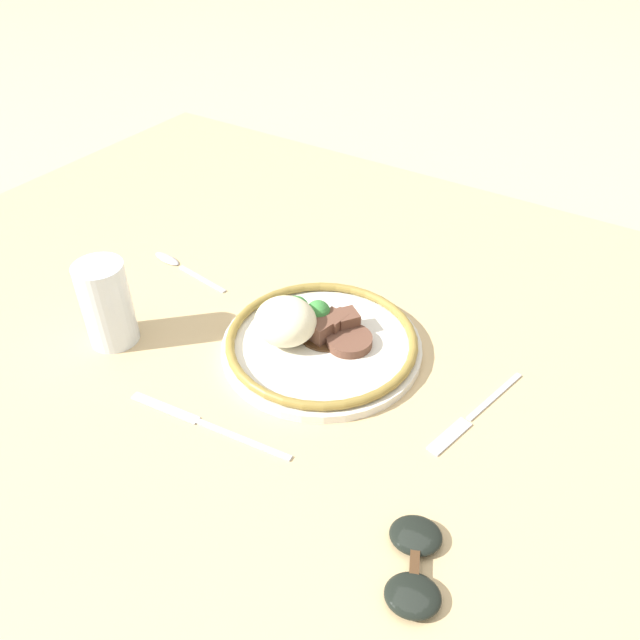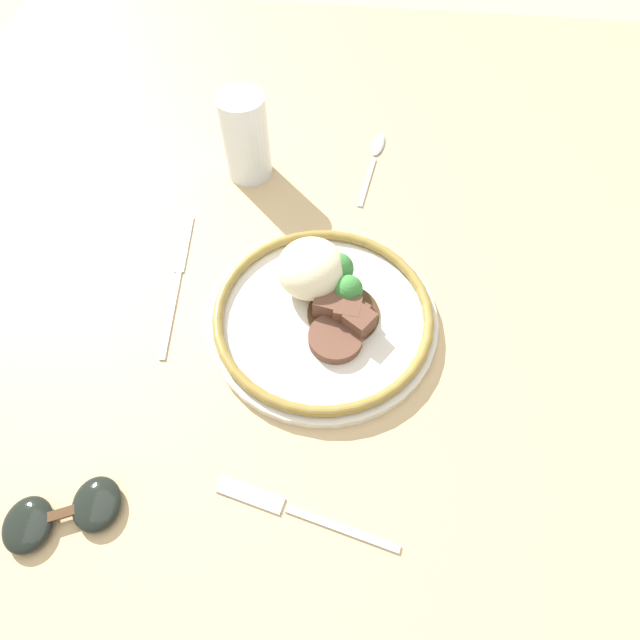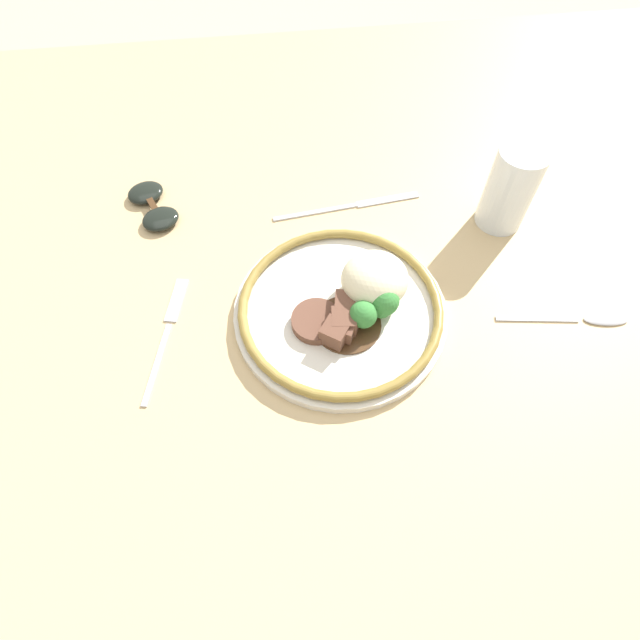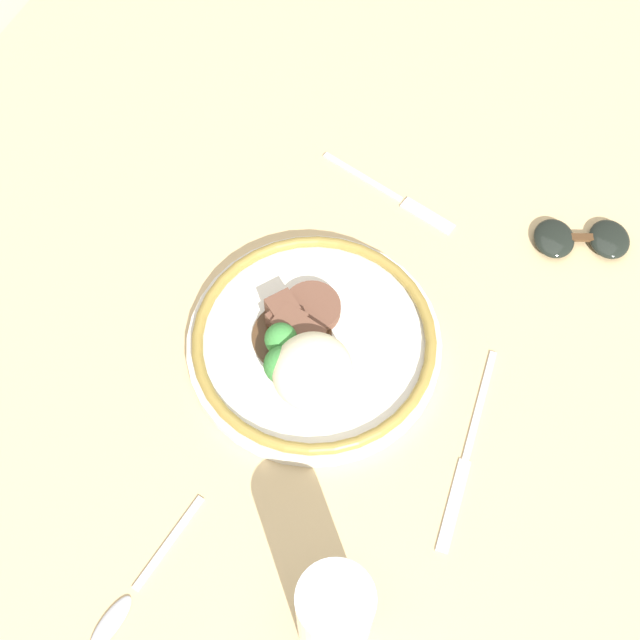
# 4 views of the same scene
# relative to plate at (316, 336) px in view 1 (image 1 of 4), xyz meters

# --- Properties ---
(ground_plane) EXTENTS (8.00, 8.00, 0.00)m
(ground_plane) POSITION_rel_plate_xyz_m (-0.03, 0.06, -0.05)
(ground_plane) COLOR tan
(dining_table) EXTENTS (1.56, 1.24, 0.03)m
(dining_table) POSITION_rel_plate_xyz_m (-0.03, 0.06, -0.04)
(dining_table) COLOR tan
(dining_table) RESTS_ON ground
(plate) EXTENTS (0.27, 0.27, 0.07)m
(plate) POSITION_rel_plate_xyz_m (0.00, 0.00, 0.00)
(plate) COLOR silver
(plate) RESTS_ON dining_table
(juice_glass) EXTENTS (0.06, 0.06, 0.12)m
(juice_glass) POSITION_rel_plate_xyz_m (0.24, 0.13, 0.03)
(juice_glass) COLOR orange
(juice_glass) RESTS_ON dining_table
(fork) EXTENTS (0.05, 0.18, 0.00)m
(fork) POSITION_rel_plate_xyz_m (-0.22, 0.01, -0.02)
(fork) COLOR #ADADB2
(fork) RESTS_ON dining_table
(knife) EXTENTS (0.22, 0.03, 0.00)m
(knife) POSITION_rel_plate_xyz_m (0.04, 0.19, -0.02)
(knife) COLOR #ADADB2
(knife) RESTS_ON dining_table
(spoon) EXTENTS (0.16, 0.04, 0.01)m
(spoon) POSITION_rel_plate_xyz_m (0.30, -0.05, -0.02)
(spoon) COLOR #ADADB2
(spoon) RESTS_ON dining_table
(sunglasses) EXTENTS (0.09, 0.12, 0.02)m
(sunglasses) POSITION_rel_plate_xyz_m (-0.25, 0.22, -0.01)
(sunglasses) COLOR black
(sunglasses) RESTS_ON dining_table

